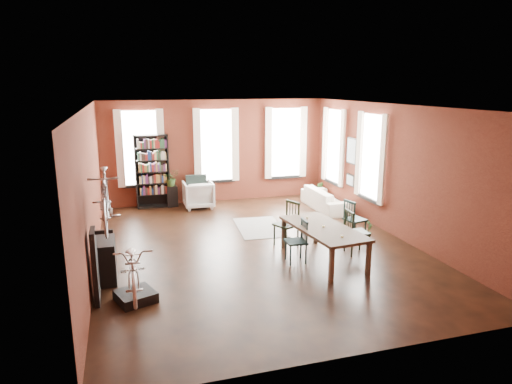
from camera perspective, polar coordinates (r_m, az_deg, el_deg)
name	(u,v)px	position (r m, az deg, el deg)	size (l,w,h in m)	color
room	(260,151)	(10.68, 0.46, 5.14)	(9.00, 9.04, 3.22)	black
dining_table	(323,244)	(9.77, 8.35, -6.45)	(1.00, 2.19, 0.75)	brown
dining_chair_a	(296,241)	(9.62, 5.01, -6.17)	(0.42, 0.42, 0.91)	#162F31
dining_chair_b	(286,224)	(10.53, 3.80, -4.07)	(0.47, 0.47, 1.03)	black
dining_chair_c	(357,232)	(10.28, 12.47, -4.92)	(0.46, 0.46, 0.99)	black
dining_chair_d	(355,219)	(11.27, 12.27, -3.36)	(0.44, 0.44, 0.96)	#173432
bookshelf	(152,171)	(14.05, -12.83, 2.52)	(1.00, 0.32, 2.20)	black
white_armchair	(198,193)	(13.88, -7.23, -0.15)	(0.87, 0.81, 0.89)	silver
cream_sofa	(326,196)	(13.80, 8.80, -0.45)	(2.08, 0.61, 0.81)	beige
striped_rug	(260,227)	(11.96, 0.46, -4.44)	(1.14, 1.83, 0.01)	black
bike_trainer	(136,296)	(8.34, -14.81, -12.49)	(0.60, 0.60, 0.18)	black
bike_wall_rack	(95,267)	(8.28, -19.47, -8.77)	(0.16, 0.60, 1.30)	black
console_table	(105,260)	(9.20, -18.35, -8.12)	(0.40, 0.80, 0.80)	black
plant_stand	(172,196)	(14.18, -10.46, -0.50)	(0.32, 0.32, 0.64)	black
plant_by_sofa	(318,195)	(15.00, 7.77, -0.40)	(0.32, 0.58, 0.26)	#2F5923
plant_small	(368,234)	(11.51, 13.87, -5.17)	(0.24, 0.46, 0.17)	#285421
bicycle_floor	(132,244)	(7.96, -15.23, -6.28)	(0.61, 0.92, 1.75)	beige
bicycle_hung	(104,180)	(7.85, -18.48, 1.42)	(0.47, 1.00, 1.66)	#A5A8AD
plant_on_stand	(171,180)	(14.06, -10.57, 1.54)	(0.46, 0.51, 0.40)	#305120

